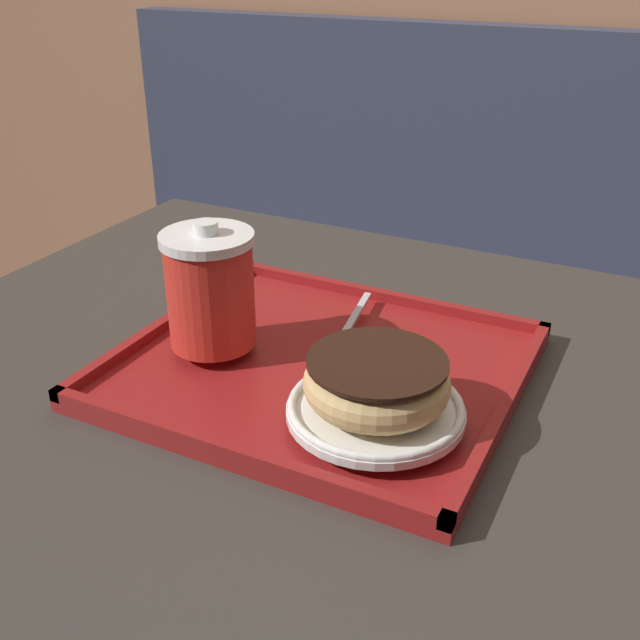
{
  "coord_description": "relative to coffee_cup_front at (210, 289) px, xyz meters",
  "views": [
    {
      "loc": [
        0.33,
        -0.61,
        1.16
      ],
      "look_at": [
        0.03,
        -0.01,
        0.81
      ],
      "focal_mm": 42.0,
      "sensor_mm": 36.0,
      "label": 1
    }
  ],
  "objects": [
    {
      "name": "plate_with_chocolate_donut",
      "position": [
        0.21,
        -0.05,
        -0.06
      ],
      "size": [
        0.16,
        0.16,
        0.01
      ],
      "color": "white",
      "rests_on": "serving_tray"
    },
    {
      "name": "coffee_cup_front",
      "position": [
        0.0,
        0.0,
        0.0
      ],
      "size": [
        0.1,
        0.1,
        0.14
      ],
      "color": "red",
      "rests_on": "serving_tray"
    },
    {
      "name": "donut_chocolate_glazed",
      "position": [
        0.21,
        -0.05,
        -0.03
      ],
      "size": [
        0.13,
        0.13,
        0.04
      ],
      "color": "#DBB270",
      "rests_on": "plate_with_chocolate_donut"
    },
    {
      "name": "cafe_table",
      "position": [
        0.08,
        0.03,
        -0.26
      ],
      "size": [
        0.94,
        0.82,
        0.75
      ],
      "color": "#38332D",
      "rests_on": "ground_plane"
    },
    {
      "name": "booth_bench",
      "position": [
        -0.01,
        0.9,
        -0.52
      ],
      "size": [
        1.77,
        0.44,
        1.0
      ],
      "color": "#33384C",
      "rests_on": "ground_plane"
    },
    {
      "name": "spoon",
      "position": [
        0.12,
        0.06,
        -0.06
      ],
      "size": [
        0.04,
        0.17,
        0.01
      ],
      "rotation": [
        0.0,
        0.0,
        4.88
      ],
      "color": "silver",
      "rests_on": "serving_tray"
    },
    {
      "name": "serving_tray",
      "position": [
        0.11,
        0.03,
        -0.08
      ],
      "size": [
        0.4,
        0.36,
        0.02
      ],
      "color": "maroon",
      "rests_on": "cafe_table"
    }
  ]
}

